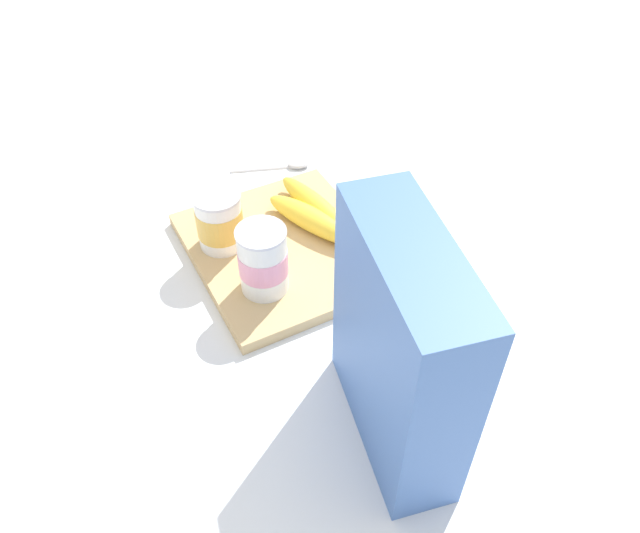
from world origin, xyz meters
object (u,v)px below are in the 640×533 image
object	(u,v)px
yogurt_cup_front	(263,260)
yogurt_cup_back	(219,220)
cutting_board	(285,249)
spoon	(283,166)
banana_bunch	(316,215)
cereal_box	(400,350)

from	to	relation	value
yogurt_cup_front	yogurt_cup_back	bearing A→B (deg)	9.79
cutting_board	yogurt_cup_back	bearing A→B (deg)	59.92
yogurt_cup_front	spoon	bearing A→B (deg)	-29.80
yogurt_cup_back	banana_bunch	world-z (taller)	yogurt_cup_back
yogurt_cup_front	banana_bunch	bearing A→B (deg)	-55.74
cereal_box	banana_bunch	xyz separation A→B (m)	(0.33, -0.08, -0.10)
cutting_board	yogurt_cup_back	distance (m)	0.10
banana_bunch	spoon	bearing A→B (deg)	-8.59
cereal_box	yogurt_cup_front	world-z (taller)	cereal_box
cereal_box	spoon	size ratio (longest dim) A/B	2.07
spoon	cereal_box	bearing A→B (deg)	168.19
spoon	yogurt_cup_back	bearing A→B (deg)	132.06
cereal_box	yogurt_cup_back	world-z (taller)	cereal_box
cereal_box	yogurt_cup_back	bearing A→B (deg)	-158.37
yogurt_cup_back	banana_bunch	size ratio (longest dim) A/B	0.45
yogurt_cup_back	spoon	bearing A→B (deg)	-47.94
yogurt_cup_back	cereal_box	bearing A→B (deg)	-170.41
cereal_box	yogurt_cup_back	distance (m)	0.37
cereal_box	yogurt_cup_front	xyz separation A→B (m)	(0.25, 0.04, -0.07)
yogurt_cup_back	spoon	size ratio (longest dim) A/B	0.66
yogurt_cup_front	yogurt_cup_back	distance (m)	0.11
cutting_board	banana_bunch	bearing A→B (deg)	-72.45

